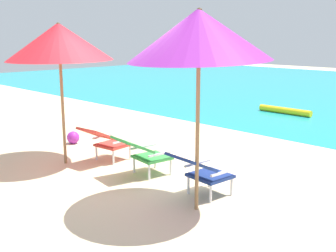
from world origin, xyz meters
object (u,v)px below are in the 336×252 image
(lounge_chair_left, at_px, (106,140))
(beach_umbrella_left, at_px, (59,42))
(lounge_chair_right, at_px, (201,170))
(beach_ball, at_px, (73,138))
(beach_umbrella_right, at_px, (199,35))
(lounge_chair_center, at_px, (143,152))
(swim_buoy, at_px, (285,110))

(lounge_chair_left, height_order, beach_umbrella_left, beach_umbrella_left)
(lounge_chair_right, bearing_deg, beach_ball, 174.76)
(lounge_chair_left, xyz_separation_m, beach_umbrella_right, (2.50, -0.41, 1.81))
(lounge_chair_center, xyz_separation_m, beach_umbrella_right, (1.47, -0.38, 1.81))
(beach_umbrella_left, distance_m, beach_umbrella_right, 2.95)
(lounge_chair_center, bearing_deg, beach_umbrella_left, -160.50)
(lounge_chair_left, bearing_deg, beach_umbrella_right, -9.43)
(lounge_chair_center, bearing_deg, lounge_chair_left, 178.21)
(lounge_chair_center, relative_size, lounge_chair_right, 1.03)
(lounge_chair_left, height_order, beach_ball, lounge_chair_left)
(beach_umbrella_left, relative_size, beach_umbrella_right, 0.95)
(lounge_chair_left, distance_m, lounge_chair_right, 2.28)
(lounge_chair_left, bearing_deg, beach_ball, 169.60)
(lounge_chair_left, distance_m, beach_umbrella_left, 1.85)
(lounge_chair_center, distance_m, beach_umbrella_left, 2.31)
(swim_buoy, relative_size, lounge_chair_center, 1.70)
(swim_buoy, bearing_deg, beach_umbrella_left, -92.50)
(lounge_chair_center, xyz_separation_m, lounge_chair_right, (1.25, -0.04, 0.00))
(lounge_chair_center, relative_size, beach_umbrella_right, 0.37)
(lounge_chair_right, bearing_deg, beach_umbrella_right, -57.67)
(swim_buoy, relative_size, lounge_chair_right, 1.74)
(swim_buoy, xyz_separation_m, beach_ball, (-1.38, -6.15, 0.03))
(lounge_chair_center, distance_m, beach_umbrella_right, 2.36)
(lounge_chair_right, height_order, beach_ball, lounge_chair_right)
(swim_buoy, height_order, beach_umbrella_right, beach_umbrella_right)
(lounge_chair_right, xyz_separation_m, beach_ball, (-3.80, 0.35, -0.27))
(lounge_chair_left, height_order, beach_umbrella_right, beach_umbrella_right)
(lounge_chair_center, xyz_separation_m, beach_umbrella_left, (-1.48, -0.52, 1.70))
(lounge_chair_center, distance_m, lounge_chair_right, 1.25)
(lounge_chair_left, distance_m, beach_ball, 1.57)
(lounge_chair_center, height_order, beach_umbrella_right, beach_umbrella_right)
(beach_umbrella_left, bearing_deg, beach_umbrella_right, 2.75)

